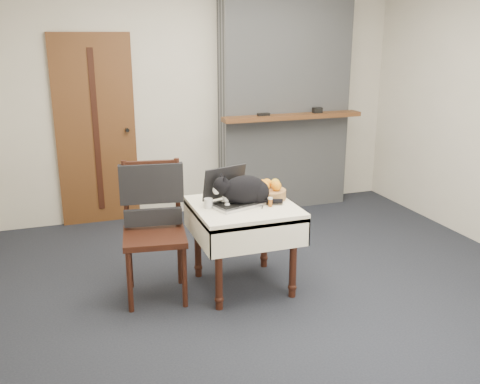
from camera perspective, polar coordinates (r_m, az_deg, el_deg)
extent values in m
plane|color=black|center=(4.56, 3.42, -9.32)|extent=(4.50, 4.50, 0.00)
cube|color=beige|center=(6.03, -3.78, 10.02)|extent=(4.50, 0.02, 2.60)
cube|color=brown|center=(5.85, -15.12, 6.30)|extent=(0.82, 0.05, 2.00)
cube|color=black|center=(5.82, -15.10, 6.25)|extent=(0.06, 0.01, 1.70)
cylinder|color=black|center=(5.83, -11.94, 6.49)|extent=(0.04, 0.06, 0.04)
cube|color=gray|center=(6.19, 4.77, 10.18)|extent=(1.50, 0.30, 2.60)
cube|color=brown|center=(6.00, 5.66, 8.02)|extent=(1.62, 0.18, 0.05)
cube|color=black|center=(5.86, 2.53, 8.27)|extent=(0.14, 0.04, 0.03)
cube|color=black|center=(6.13, 8.26, 8.62)|extent=(0.10, 0.07, 0.06)
cylinder|color=black|center=(3.97, -2.28, -8.30)|extent=(0.06, 0.06, 0.64)
sphere|color=black|center=(4.08, -2.24, -11.35)|extent=(0.07, 0.07, 0.07)
cylinder|color=black|center=(4.17, 5.68, -7.11)|extent=(0.06, 0.06, 0.64)
sphere|color=black|center=(4.27, 5.59, -10.06)|extent=(0.07, 0.07, 0.07)
cylinder|color=black|center=(4.50, -4.53, -5.23)|extent=(0.06, 0.06, 0.64)
sphere|color=black|center=(4.60, -4.46, -8.00)|extent=(0.07, 0.07, 0.07)
cylinder|color=black|center=(4.68, 2.60, -4.33)|extent=(0.06, 0.06, 0.64)
sphere|color=black|center=(4.77, 2.56, -7.02)|extent=(0.07, 0.07, 0.07)
cube|color=#F0EACC|center=(4.20, 0.38, -1.75)|extent=(0.78, 0.78, 0.06)
cube|color=#F0EACC|center=(3.90, 2.29, -4.98)|extent=(0.78, 0.01, 0.22)
cube|color=#F0EACC|center=(4.58, -1.24, -1.62)|extent=(0.78, 0.01, 0.22)
cube|color=#F0EACC|center=(4.13, -4.67, -3.75)|extent=(0.01, 0.78, 0.22)
cube|color=#F0EACC|center=(4.37, 5.14, -2.58)|extent=(0.01, 0.78, 0.22)
cube|color=#B7B7BC|center=(4.16, -0.39, -1.32)|extent=(0.45, 0.37, 0.02)
cube|color=black|center=(4.15, -0.39, -1.14)|extent=(0.36, 0.27, 0.00)
cube|color=black|center=(4.24, -1.68, 1.05)|extent=(0.39, 0.18, 0.26)
cube|color=#A6D4F3|center=(4.24, -1.66, 1.04)|extent=(0.35, 0.16, 0.24)
ellipsoid|color=black|center=(4.16, 0.44, 0.19)|extent=(0.37, 0.22, 0.23)
ellipsoid|color=black|center=(4.21, 1.85, 0.05)|extent=(0.19, 0.21, 0.19)
sphere|color=black|center=(4.09, -1.96, 0.69)|extent=(0.13, 0.13, 0.13)
ellipsoid|color=white|center=(4.08, -2.54, 0.18)|extent=(0.06, 0.07, 0.06)
ellipsoid|color=white|center=(4.13, -1.50, -0.60)|extent=(0.06, 0.08, 0.09)
cone|color=black|center=(4.04, -1.64, 1.46)|extent=(0.05, 0.05, 0.06)
cone|color=black|center=(4.11, -1.99, 1.73)|extent=(0.05, 0.05, 0.06)
cylinder|color=black|center=(4.19, 3.22, -1.00)|extent=(0.20, 0.10, 0.04)
sphere|color=white|center=(4.10, -1.37, -1.44)|extent=(0.04, 0.04, 0.04)
sphere|color=white|center=(4.18, -1.77, -1.09)|extent=(0.04, 0.04, 0.04)
cylinder|color=silver|center=(4.11, -3.40, -1.21)|extent=(0.07, 0.07, 0.08)
cylinder|color=#9A4E13|center=(4.14, 3.25, -1.17)|extent=(0.03, 0.03, 0.06)
cylinder|color=white|center=(4.13, 3.25, -0.68)|extent=(0.04, 0.04, 0.01)
cylinder|color=#A97544|center=(4.33, 3.14, -0.23)|extent=(0.27, 0.27, 0.08)
sphere|color=orange|center=(4.26, 2.65, 0.55)|extent=(0.08, 0.08, 0.08)
sphere|color=orange|center=(4.29, 3.91, 0.63)|extent=(0.08, 0.08, 0.08)
sphere|color=orange|center=(4.36, 2.88, 0.91)|extent=(0.08, 0.08, 0.08)
sphere|color=gold|center=(4.37, 3.78, 0.92)|extent=(0.08, 0.08, 0.08)
sphere|color=orange|center=(4.34, 2.41, 0.83)|extent=(0.08, 0.08, 0.08)
cube|color=black|center=(4.24, 2.46, -1.09)|extent=(0.10, 0.11, 0.01)
cube|color=black|center=(4.13, -9.10, -4.74)|extent=(0.53, 0.53, 0.04)
cylinder|color=black|center=(4.05, -11.70, -9.24)|extent=(0.04, 0.04, 0.50)
cylinder|color=black|center=(4.06, -5.94, -8.90)|extent=(0.04, 0.04, 0.50)
cylinder|color=black|center=(4.41, -11.69, -6.98)|extent=(0.04, 0.04, 0.50)
cylinder|color=black|center=(4.42, -6.44, -6.68)|extent=(0.04, 0.04, 0.50)
cylinder|color=black|center=(4.23, -12.10, -0.38)|extent=(0.04, 0.04, 0.56)
cylinder|color=black|center=(4.24, -6.67, -0.08)|extent=(0.04, 0.04, 0.56)
cube|color=black|center=(4.20, -9.46, 1.23)|extent=(0.40, 0.09, 0.31)
cube|color=black|center=(4.20, -9.44, 0.89)|extent=(0.50, 0.14, 0.31)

